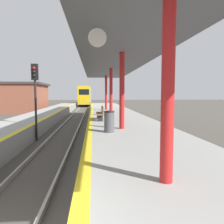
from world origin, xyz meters
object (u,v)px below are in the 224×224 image
Objects in this scene: trash_bin at (109,122)px; bench at (101,113)px; signal_mid at (35,87)px; train at (86,96)px.

trash_bin is 0.50× the size of bench.
trash_bin is at bearing -35.49° from signal_mid.
signal_mid reaches higher than bench.
signal_mid is at bearing -152.78° from bench.
trash_bin is (3.98, -2.84, -1.63)m from signal_mid.
train is 11.96× the size of bench.
train reaches higher than trash_bin.
train is 46.16m from trash_bin.
signal_mid is 2.24× the size of bench.
train reaches higher than bench.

